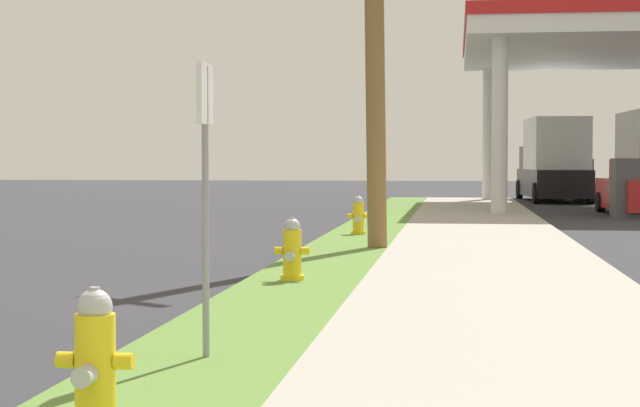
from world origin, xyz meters
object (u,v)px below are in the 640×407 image
fire_hydrant_third (358,217)px  truck_black_at_forecourt (554,162)px  fire_hydrant_nearest (95,365)px  street_sign_post (205,148)px  fire_hydrant_second (292,253)px

fire_hydrant_third → truck_black_at_forecourt: 21.20m
fire_hydrant_nearest → street_sign_post: street_sign_post is taller
fire_hydrant_second → street_sign_post: (0.14, -4.98, 1.19)m
fire_hydrant_third → truck_black_at_forecourt: (5.50, 20.45, 1.04)m
truck_black_at_forecourt → fire_hydrant_second: bearing=-101.0°
fire_hydrant_second → fire_hydrant_third: 8.02m
street_sign_post → truck_black_at_forecourt: bearing=80.8°
fire_hydrant_third → street_sign_post: bearing=-89.6°
fire_hydrant_third → street_sign_post: street_sign_post is taller
truck_black_at_forecourt → fire_hydrant_third: bearing=-105.1°
fire_hydrant_nearest → truck_black_at_forecourt: size_ratio=0.11×
fire_hydrant_second → street_sign_post: bearing=-88.4°
fire_hydrant_nearest → fire_hydrant_second: size_ratio=1.00×
fire_hydrant_nearest → fire_hydrant_third: (0.04, 15.03, 0.00)m
fire_hydrant_second → fire_hydrant_third: (0.05, 8.02, 0.00)m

